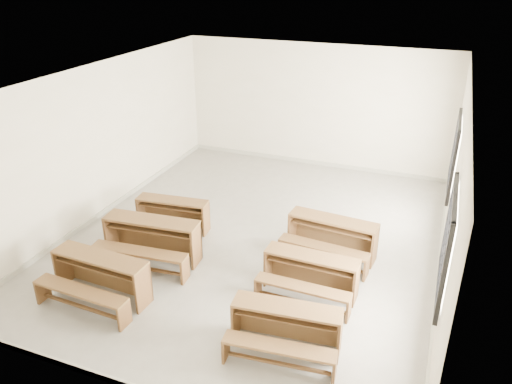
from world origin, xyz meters
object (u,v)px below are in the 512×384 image
at_px(desk_set_1, 151,237).
at_px(desk_set_3, 286,325).
at_px(desk_set_0, 99,274).
at_px(desk_set_5, 331,235).
at_px(desk_set_4, 310,272).
at_px(desk_set_2, 172,213).

xyz_separation_m(desk_set_1, desk_set_3, (3.03, -1.34, -0.06)).
height_order(desk_set_0, desk_set_1, desk_set_1).
xyz_separation_m(desk_set_3, desk_set_5, (0.01, 2.67, 0.03)).
bearing_deg(desk_set_0, desk_set_4, 25.65).
xyz_separation_m(desk_set_2, desk_set_3, (3.24, -2.45, 0.02)).
bearing_deg(desk_set_5, desk_set_1, -151.20).
relative_size(desk_set_3, desk_set_5, 0.94).
bearing_deg(desk_set_4, desk_set_2, 162.96).
height_order(desk_set_3, desk_set_4, desk_set_4).
distance_m(desk_set_2, desk_set_3, 4.06).
height_order(desk_set_2, desk_set_5, desk_set_5).
height_order(desk_set_0, desk_set_2, desk_set_0).
height_order(desk_set_1, desk_set_4, desk_set_1).
bearing_deg(desk_set_4, desk_set_1, -177.87).
distance_m(desk_set_4, desk_set_5, 1.28).
distance_m(desk_set_0, desk_set_5, 4.15).
height_order(desk_set_1, desk_set_3, desk_set_1).
bearing_deg(desk_set_4, desk_set_5, 89.04).
bearing_deg(desk_set_2, desk_set_3, -43.18).
relative_size(desk_set_0, desk_set_5, 0.99).
bearing_deg(desk_set_1, desk_set_4, -4.35).
distance_m(desk_set_1, desk_set_2, 1.13).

